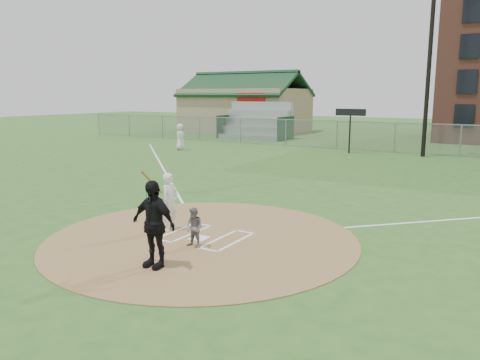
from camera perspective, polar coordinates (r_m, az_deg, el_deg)
The scene contains 14 objects.
ground at distance 12.84m, azimuth -4.64°, elevation -7.10°, with size 140.00×140.00×0.00m, color #2C5A1E.
dirt_circle at distance 12.84m, azimuth -4.64°, elevation -7.06°, with size 8.40×8.40×0.02m, color olive.
home_plate at distance 12.74m, azimuth -5.01°, elevation -7.09°, with size 0.47×0.47×0.03m, color white.
foul_line_third at distance 25.20m, azimuth -9.39°, elevation 1.48°, with size 0.10×24.00×0.01m, color white.
catcher at distance 11.94m, azimuth -5.58°, elevation -5.80°, with size 0.50×0.39×1.03m, color slate.
umpire at distance 10.63m, azimuth -10.53°, elevation -5.29°, with size 1.16×0.49×1.99m, color black.
ondeck_player at distance 33.07m, azimuth -7.31°, elevation 5.23°, with size 0.90×0.58×1.83m, color silver.
batters_boxes at distance 12.95m, azimuth -4.25°, elevation -6.83°, with size 2.08×1.88×0.01m.
batter_at_plate at distance 13.46m, azimuth -8.55°, elevation -2.61°, with size 0.73×0.95×1.78m.
outfield_fence at distance 32.85m, azimuth 18.35°, elevation 4.93°, with size 56.08×0.08×2.03m.
bleachers at distance 41.44m, azimuth 1.84°, elevation 7.27°, with size 6.08×3.20×3.20m.
clubhouse at distance 49.78m, azimuth 0.63°, elevation 8.73°, with size 12.20×8.71×6.23m.
light_pole at distance 31.48m, azimuth 22.19°, elevation 14.68°, with size 1.20×0.30×12.22m.
scoreboard_sign at distance 31.68m, azimuth 13.31°, elevation 7.48°, with size 2.00×0.10×2.93m.
Camera 1 is at (7.17, -9.93, 3.86)m, focal length 35.00 mm.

